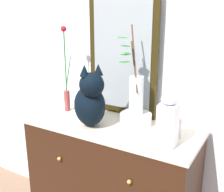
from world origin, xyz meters
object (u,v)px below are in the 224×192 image
sideboard (112,186)px  candle_pillar (177,128)px  cat_sitting (90,101)px  bowl_porcelain (136,119)px  jar_lidded_porcelain (168,121)px  vase_glass_clear (136,93)px  vase_slim_green (66,86)px  mirror_leaning (122,55)px

sideboard → candle_pillar: 0.63m
cat_sitting → bowl_porcelain: size_ratio=2.11×
cat_sitting → bowl_porcelain: cat_sitting is taller
jar_lidded_porcelain → candle_pillar: 0.14m
vase_glass_clear → candle_pillar: size_ratio=4.12×
sideboard → candle_pillar: (0.40, 0.02, 0.49)m
jar_lidded_porcelain → candle_pillar: (0.01, 0.12, -0.08)m
cat_sitting → candle_pillar: size_ratio=3.21×
sideboard → cat_sitting: cat_sitting is taller
bowl_porcelain → jar_lidded_porcelain: size_ratio=0.64×
vase_glass_clear → candle_pillar: 0.31m
sideboard → vase_glass_clear: bearing=28.6°
vase_slim_green → vase_glass_clear: vase_glass_clear is taller
mirror_leaning → vase_glass_clear: (0.16, -0.13, -0.19)m
bowl_porcelain → jar_lidded_porcelain: jar_lidded_porcelain is taller
vase_glass_clear → bowl_porcelain: bearing=55.3°
mirror_leaning → vase_glass_clear: bearing=-39.1°
cat_sitting → bowl_porcelain: bearing=31.8°
vase_slim_green → candle_pillar: (0.78, -0.03, -0.12)m
jar_lidded_porcelain → vase_slim_green: bearing=168.9°
sideboard → jar_lidded_porcelain: size_ratio=3.59×
sideboard → mirror_leaning: mirror_leaning is taller
cat_sitting → candle_pillar: 0.52m
vase_slim_green → bowl_porcelain: (0.51, 0.02, -0.14)m
sideboard → jar_lidded_porcelain: bearing=-14.3°
mirror_leaning → candle_pillar: size_ratio=6.17×
cat_sitting → jar_lidded_porcelain: bearing=-2.8°
sideboard → mirror_leaning: 0.85m
mirror_leaning → vase_slim_green: mirror_leaning is taller
mirror_leaning → cat_sitting: 0.36m
vase_slim_green → bowl_porcelain: 0.53m
mirror_leaning → vase_glass_clear: 0.28m
cat_sitting → vase_glass_clear: (0.23, 0.14, 0.05)m
jar_lidded_porcelain → vase_glass_clear: bearing=147.7°
cat_sitting → vase_slim_green: vase_slim_green is taller
mirror_leaning → cat_sitting: bearing=-104.1°
jar_lidded_porcelain → candle_pillar: size_ratio=2.36×
cat_sitting → jar_lidded_porcelain: cat_sitting is taller
vase_glass_clear → jar_lidded_porcelain: bearing=-32.3°
sideboard → cat_sitting: bearing=-145.4°
sideboard → cat_sitting: size_ratio=2.64×
vase_glass_clear → candle_pillar: bearing=-9.3°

